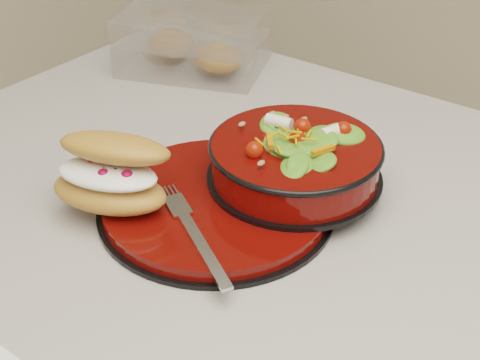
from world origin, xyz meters
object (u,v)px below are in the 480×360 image
Objects in this scene: dinner_plate at (216,204)px; pastry_box at (194,41)px; salad_bowl at (295,155)px; fork at (195,235)px; croissant at (112,173)px.

dinner_plate is 0.42m from pastry_box.
salad_bowl reaches higher than fork.
pastry_box is (-0.34, 0.22, -0.01)m from salad_bowl.
croissant is at bearing -130.11° from salad_bowl.
pastry_box is at bearing 147.16° from salad_bowl.
fork is at bearing -68.37° from dinner_plate.
pastry_box is (-0.20, 0.38, -0.01)m from croissant.
pastry_box is at bearing 133.34° from dinner_plate.
fork is (-0.02, -0.16, -0.03)m from salad_bowl.
pastry_box is at bearing 97.84° from croissant.
croissant is 0.56× the size of pastry_box.
croissant is 0.43m from pastry_box.
dinner_plate is at bearing -67.78° from pastry_box.
salad_bowl reaches higher than dinner_plate.
salad_bowl is at bearing -53.96° from pastry_box.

